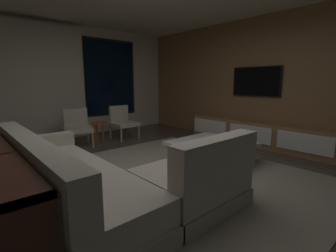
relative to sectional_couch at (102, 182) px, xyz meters
The scene contains 12 objects.
floor 0.95m from the sectional_couch, 10.74° to the left, with size 9.20×9.20×0.00m, color #473D33.
back_wall_with_window 4.01m from the sectional_couch, 77.70° to the left, with size 6.60×0.30×2.70m.
media_wall 4.09m from the sectional_couch, ahead, with size 0.12×7.80×2.70m.
area_rug 1.27m from the sectional_couch, ahead, with size 3.20×3.80×0.01m, color gray.
sectional_couch is the anchor object (origin of this frame).
coffee_table 2.05m from the sectional_couch, ahead, with size 1.16×1.16×0.36m.
book_stack_on_coffee_table 2.10m from the sectional_couch, ahead, with size 0.30×0.20×0.08m.
accent_chair_near_window 3.32m from the sectional_couch, 55.14° to the left, with size 0.54×0.56×0.78m.
accent_chair_by_curtain 2.89m from the sectional_couch, 73.39° to the left, with size 0.65×0.67×0.78m.
side_stool 3.02m from the sectional_couch, 64.78° to the left, with size 0.32×0.32×0.46m.
media_console 3.66m from the sectional_couch, ahead, with size 0.46×3.10×0.52m.
mounted_tv 4.00m from the sectional_couch, ahead, with size 0.05×1.08×0.63m.
Camera 1 is at (-1.97, -2.42, 1.33)m, focal length 25.84 mm.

